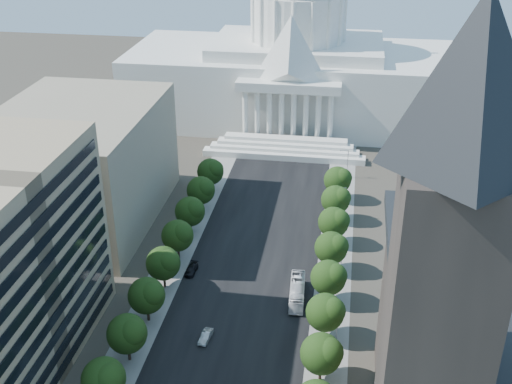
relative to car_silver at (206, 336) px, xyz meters
The scene contains 27 objects.
road_asphalt 34.61m from the car_silver, 81.72° to the left, with size 30.00×260.00×0.01m, color black.
sidewalk_left 37.01m from the car_silver, 112.26° to the left, with size 8.00×260.00×0.02m, color gray.
sidewalk_right 41.81m from the car_silver, 54.99° to the left, with size 8.00×260.00×0.02m, color gray.
capitol 130.65m from the car_silver, 87.79° to the left, with size 120.00×56.00×73.00m.
office_block_left_far 63.32m from the car_silver, 134.20° to the left, with size 38.00×52.00×30.00m, color gray.
tree_l_c 24.31m from the car_silver, 122.43° to the right, with size 7.79×7.60×9.97m.
tree_l_d 16.00m from the car_silver, 147.89° to the right, with size 7.79×7.60×9.97m.
tree_l_e 14.46m from the car_silver, 162.30° to the left, with size 7.79×7.60×9.97m.
tree_l_f 21.22m from the car_silver, 128.31° to the left, with size 7.79×7.60×9.97m.
tree_l_g 31.29m from the car_silver, 114.32° to the left, with size 7.79×7.60×9.97m.
tree_l_h 42.38m from the car_silver, 107.57° to the left, with size 7.79×7.60×9.97m.
tree_l_i 53.86m from the car_silver, 103.69° to the left, with size 7.79×7.60×9.97m.
tree_l_j 65.53m from the car_silver, 101.20° to the left, with size 7.79×7.60×9.97m.
tree_r_d 25.28m from the car_silver, 18.83° to the right, with size 7.79×7.60×9.97m.
tree_r_e 24.34m from the car_silver, ahead, with size 7.79×7.60×9.97m.
tree_r_f 28.87m from the car_silver, 34.53° to the left, with size 7.79×7.60×9.97m.
tree_r_g 36.91m from the car_silver, 50.25° to the left, with size 7.79×7.60×9.97m.
tree_r_h 46.69m from the car_silver, 59.78° to the left, with size 7.79×7.60×9.97m.
tree_r_i 57.31m from the car_silver, 65.86° to the left, with size 7.79×7.60×9.97m.
tree_r_j 68.39m from the car_silver, 69.99° to the left, with size 7.79×7.60×9.97m.
streetlight_c 25.74m from the car_silver, ahead, with size 2.61×0.44×9.00m.
streetlight_d 38.72m from the car_silver, 49.60° to the left, with size 2.61×0.44×9.00m.
streetlight_e 59.89m from the car_silver, 65.35° to the left, with size 2.61×0.44×9.00m.
streetlight_f 83.21m from the car_silver, 72.56° to the left, with size 2.61×0.44×9.00m.
car_silver is the anchor object (origin of this frame).
car_dark_b 24.15m from the car_silver, 110.65° to the left, with size 2.21×5.44×1.58m, color black.
city_bus 23.22m from the car_silver, 44.62° to the left, with size 3.04×13.00×3.62m, color silver.
Camera 1 is at (20.05, -41.47, 83.32)m, focal length 45.00 mm.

